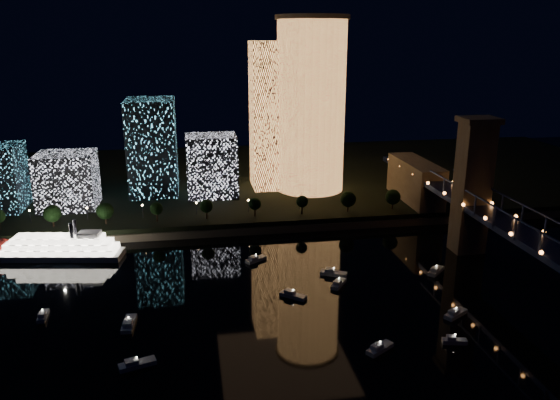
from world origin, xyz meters
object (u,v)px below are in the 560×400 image
Objects in this scene: truss_bridge at (549,258)px; riverboat at (54,248)px; tower_cylindrical at (311,105)px; tower_rectangular at (274,116)px.

truss_bridge is 5.46× the size of riverboat.
tower_cylindrical is 0.31× the size of truss_bridge.
truss_bridge is at bearing -70.52° from tower_cylindrical.
riverboat is (-150.62, 63.98, -12.55)m from truss_bridge.
truss_bridge reaches higher than riverboat.
tower_rectangular is at bearing 152.59° from tower_cylindrical.
tower_rectangular reaches higher than riverboat.
riverboat is at bearing 156.99° from truss_bridge.
tower_cylindrical is 129.24m from riverboat.
tower_cylindrical reaches higher than riverboat.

